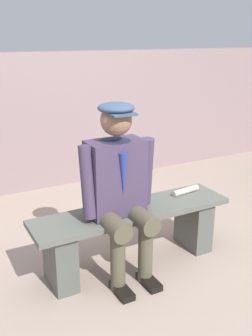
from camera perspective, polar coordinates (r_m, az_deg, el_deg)
The scene contains 5 objects.
ground_plane at distance 3.35m, azimuth 0.92°, elevation -13.60°, with size 30.00×30.00×0.00m, color gray.
bench at distance 3.19m, azimuth 0.95°, elevation -8.91°, with size 1.63×0.40×0.49m.
seated_man at distance 2.90m, azimuth -1.00°, elevation -2.38°, with size 0.59×0.56×1.35m.
rolled_magazine at distance 3.43m, azimuth 8.62°, elevation -3.27°, with size 0.05×0.05×0.27m, color beige.
stadium_wall at distance 4.87m, azimuth -11.15°, elevation 6.73°, with size 12.00×0.24×1.61m, color gray.
Camera 1 is at (1.38, 2.47, 1.79)m, focal length 42.03 mm.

